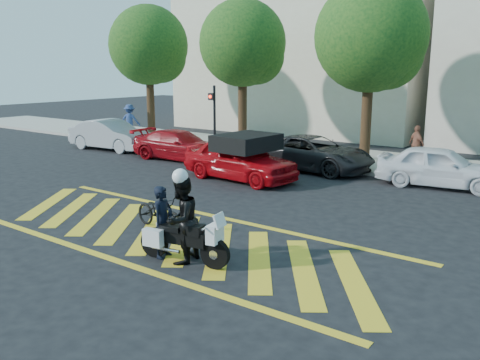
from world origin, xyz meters
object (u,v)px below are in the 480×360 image
Objects in this scene: officer_moto at (181,220)px; red_convertible at (240,159)px; officer_bike at (163,222)px; parked_left at (179,145)px; parked_far_left at (111,135)px; parked_mid_left at (313,153)px; bicycle at (159,212)px; police_motorcycle at (182,239)px; parked_mid_right at (440,167)px.

officer_moto is 0.42× the size of red_convertible.
officer_bike is 11.90m from parked_left.
parked_left is (4.59, 0.00, -0.09)m from parked_far_left.
parked_far_left reaches higher than parked_mid_left.
bicycle is 9.94m from parked_left.
police_motorcycle is at bearing 59.31° from officer_moto.
officer_moto is at bearing -147.91° from red_convertible.
bicycle is 0.38× the size of parked_far_left.
bicycle is 6.13m from red_convertible.
officer_moto is at bearing -129.44° from parked_far_left.
red_convertible is 1.00× the size of parked_far_left.
red_convertible is (-3.25, 7.18, -0.02)m from officer_bike.
parked_left is (-4.63, 1.74, -0.12)m from red_convertible.
parked_mid_left reaches higher than police_motorcycle.
officer_bike is at bearing 171.04° from police_motorcycle.
parked_left is at bearing 73.69° from red_convertible.
parked_far_left is at bearing 45.62° from officer_bike.
red_convertible reaches higher than parked_mid_left.
bicycle is at bearing -129.63° from parked_far_left.
parked_far_left is at bearing 83.62° from red_convertible.
red_convertible is at bearing -161.81° from officer_moto.
officer_moto is 0.42× the size of parked_left.
bicycle is 0.91× the size of officer_moto.
parked_left reaches higher than police_motorcycle.
parked_mid_right is at bearing 157.37° from officer_moto.
bicycle is 2.43m from officer_moto.
officer_bike reaches higher than red_convertible.
parked_mid_left is at bearing 1.98° from officer_bike.
officer_moto is 15.75m from parked_far_left.
officer_bike is at bearing -165.86° from parked_mid_left.
parked_mid_right is at bearing -86.64° from parked_mid_left.
officer_bike is 0.38× the size of parked_mid_right.
parked_mid_left is 1.19× the size of parked_mid_right.
bicycle is 9.01m from parked_mid_left.
officer_bike is 0.85× the size of officer_moto.
officer_moto reaches higher than red_convertible.
police_motorcycle is at bearing -98.20° from officer_bike.
red_convertible is at bearing 161.19° from parked_mid_left.
red_convertible is 3.40m from parked_mid_left.
parked_far_left is at bearing -134.00° from officer_moto.
parked_far_left reaches higher than parked_left.
bicycle is 13.37m from parked_far_left.
officer_bike is 0.35× the size of parked_far_left.
police_motorcycle is 0.43× the size of parked_mid_left.
parked_left reaches higher than bicycle.
red_convertible is 0.91× the size of parked_mid_left.
police_motorcycle reaches higher than bicycle.
police_motorcycle is 10.59m from parked_mid_right.
parked_mid_left is at bearing 82.17° from parked_mid_right.
officer_bike is 0.35× the size of parked_left.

